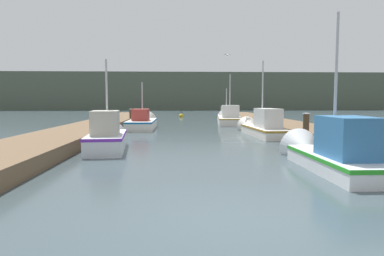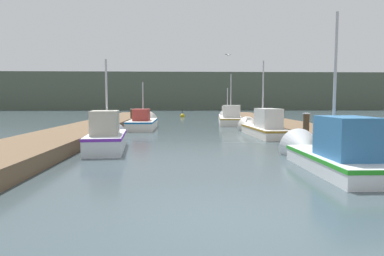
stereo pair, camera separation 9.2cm
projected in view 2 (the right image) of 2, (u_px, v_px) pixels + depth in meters
name	position (u px, v px, depth m)	size (l,w,h in m)	color
ground_plane	(236.00, 224.00, 5.37)	(200.00, 200.00, 0.00)	#38474C
dock_left	(94.00, 128.00, 21.04)	(2.92, 40.00, 0.49)	brown
dock_right	(290.00, 127.00, 21.52)	(2.92, 40.00, 0.49)	brown
distant_shore_ridge	(183.00, 92.00, 73.48)	(120.00, 16.00, 7.34)	#4C5647
fishing_boat_0	(329.00, 152.00, 9.75)	(1.51, 5.08, 4.78)	silver
fishing_boat_1	(107.00, 136.00, 13.42)	(1.73, 4.46, 3.80)	silver
fishing_boat_2	(261.00, 127.00, 19.06)	(1.63, 6.22, 4.47)	silver
fishing_boat_3	(144.00, 122.00, 23.51)	(1.73, 5.83, 3.63)	silver
fishing_boat_4	(230.00, 118.00, 28.12)	(2.40, 6.48, 4.55)	silver
fishing_boat_5	(227.00, 116.00, 32.75)	(2.00, 4.87, 3.57)	silver
mooring_piling_0	(306.00, 129.00, 14.70)	(0.30, 0.30, 1.39)	#473523
mooring_piling_1	(132.00, 116.00, 27.53)	(0.24, 0.24, 1.23)	#473523
channel_buoy	(182.00, 116.00, 38.84)	(0.52, 0.52, 1.02)	gold
seagull_lead	(228.00, 55.00, 23.67)	(0.54, 0.35, 0.12)	white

